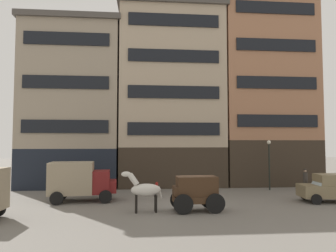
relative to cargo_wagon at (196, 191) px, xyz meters
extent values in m
plane|color=slate|center=(-0.20, 1.42, -1.15)|extent=(120.00, 120.00, 0.00)
cube|color=black|center=(-9.45, 11.48, 0.56)|extent=(8.45, 6.13, 3.41)
cube|color=gray|center=(-9.45, 11.48, 7.85)|extent=(8.45, 6.13, 11.17)
cube|color=#47423D|center=(-9.45, 11.48, 13.68)|extent=(8.95, 6.63, 0.50)
cube|color=black|center=(-9.45, 8.36, 4.13)|extent=(7.10, 0.12, 1.10)
cube|color=black|center=(-9.45, 8.36, 7.85)|extent=(7.10, 0.12, 1.10)
cube|color=black|center=(-9.45, 8.36, 11.57)|extent=(7.10, 0.12, 1.10)
cube|color=#33281E|center=(-0.35, 11.48, 0.61)|extent=(9.46, 6.13, 3.52)
cube|color=tan|center=(-0.35, 11.48, 8.73)|extent=(9.46, 6.13, 12.73)
cube|color=#47423D|center=(-0.35, 11.48, 15.35)|extent=(9.96, 6.63, 0.50)
cube|color=black|center=(-0.35, 8.36, 3.96)|extent=(7.95, 0.12, 1.10)
cube|color=black|center=(-0.35, 8.36, 7.14)|extent=(7.95, 0.12, 1.10)
cube|color=black|center=(-0.35, 8.36, 10.32)|extent=(7.95, 0.12, 1.10)
cube|color=black|center=(-0.35, 8.36, 13.51)|extent=(7.95, 0.12, 1.10)
cube|color=#33281E|center=(8.90, 11.48, 0.92)|extent=(8.75, 6.13, 4.14)
cube|color=#9E6B4C|center=(8.90, 11.48, 9.84)|extent=(8.75, 6.13, 13.69)
cube|color=#47423D|center=(8.90, 11.48, 16.94)|extent=(9.25, 6.63, 0.50)
cube|color=black|center=(8.90, 8.36, 4.71)|extent=(7.35, 0.12, 1.10)
cube|color=black|center=(8.90, 8.36, 8.13)|extent=(7.35, 0.12, 1.10)
cube|color=black|center=(8.90, 8.36, 11.55)|extent=(7.35, 0.12, 1.10)
cube|color=black|center=(8.90, 8.36, 14.98)|extent=(7.35, 0.12, 1.10)
cube|color=#3D2819|center=(0.05, 0.00, -0.45)|extent=(2.74, 1.39, 0.36)
cube|color=#3D2819|center=(0.05, 0.00, 0.28)|extent=(2.33, 1.18, 1.10)
cube|color=#3D2819|center=(-1.10, -0.04, 0.03)|extent=(0.44, 1.05, 0.50)
cylinder|color=black|center=(-0.82, -0.74, -0.60)|extent=(1.10, 0.12, 1.10)
cylinder|color=black|center=(-0.87, 0.68, -0.60)|extent=(1.10, 0.12, 1.10)
cylinder|color=black|center=(0.98, -0.68, -0.60)|extent=(1.10, 0.12, 1.10)
cylinder|color=black|center=(0.93, 0.74, -0.60)|extent=(1.10, 0.12, 1.10)
ellipsoid|color=beige|center=(-2.85, 0.00, 0.10)|extent=(1.72, 0.66, 0.70)
cylinder|color=beige|center=(-3.57, -0.02, 0.70)|extent=(0.67, 0.34, 0.76)
ellipsoid|color=beige|center=(-3.97, -0.04, 1.00)|extent=(0.57, 0.26, 0.30)
cylinder|color=beige|center=(-2.04, 0.03, -0.05)|extent=(0.27, 0.11, 0.65)
cylinder|color=black|center=(-3.39, -0.20, -0.67)|extent=(0.14, 0.14, 0.95)
cylinder|color=black|center=(-3.40, 0.16, -0.67)|extent=(0.14, 0.14, 0.95)
cylinder|color=black|center=(-2.29, -0.16, -0.67)|extent=(0.14, 0.14, 0.95)
cylinder|color=black|center=(-2.31, 0.20, -0.67)|extent=(0.14, 0.14, 0.95)
cube|color=maroon|center=(-5.96, 3.61, 0.12)|extent=(1.55, 1.82, 1.50)
cube|color=maroon|center=(-5.27, 3.67, -0.18)|extent=(1.03, 1.52, 0.80)
cube|color=gray|center=(-7.76, 3.44, 0.42)|extent=(2.96, 2.15, 2.10)
cube|color=silver|center=(-5.52, 3.65, 0.37)|extent=(0.31, 1.37, 0.64)
cylinder|color=black|center=(-5.60, 4.59, -0.73)|extent=(0.86, 0.30, 0.84)
cylinder|color=black|center=(-5.43, 2.70, -0.73)|extent=(0.86, 0.30, 0.84)
cylinder|color=black|center=(-8.59, 4.32, -0.73)|extent=(0.86, 0.30, 0.84)
cylinder|color=black|center=(-8.42, 2.43, -0.73)|extent=(0.86, 0.30, 0.84)
cube|color=#7A6B4C|center=(9.23, 1.86, -0.42)|extent=(3.86, 2.00, 0.80)
cube|color=#7A6B4C|center=(9.38, 1.84, 0.33)|extent=(1.95, 1.63, 0.70)
cube|color=silver|center=(8.53, 1.94, 0.20)|extent=(0.48, 1.34, 0.56)
cylinder|color=black|center=(7.94, 1.16, -0.82)|extent=(0.68, 0.25, 0.66)
cylinder|color=black|center=(8.13, 2.83, -0.82)|extent=(0.68, 0.25, 0.66)
cylinder|color=#38332D|center=(10.20, 6.56, -0.72)|extent=(0.16, 0.16, 0.85)
cylinder|color=#38332D|center=(10.40, 6.56, -0.72)|extent=(0.16, 0.16, 0.85)
cylinder|color=#38332D|center=(10.30, 6.56, 0.01)|extent=(0.51, 0.51, 0.62)
sphere|color=tan|center=(10.30, 6.56, 0.45)|extent=(0.22, 0.22, 0.22)
cylinder|color=#38332D|center=(10.30, 6.56, 0.55)|extent=(0.28, 0.28, 0.02)
cylinder|color=#38332D|center=(10.30, 6.56, 0.60)|extent=(0.18, 0.18, 0.09)
cylinder|color=black|center=(7.49, 7.12, 0.75)|extent=(0.12, 0.12, 3.80)
sphere|color=silver|center=(7.49, 7.12, 2.81)|extent=(0.32, 0.32, 0.32)
cylinder|color=maroon|center=(-1.92, 6.64, -0.80)|extent=(0.24, 0.24, 0.70)
sphere|color=maroon|center=(-1.92, 6.64, -0.43)|extent=(0.22, 0.22, 0.22)
camera|label=1|loc=(-3.09, -17.13, 2.75)|focal=32.04mm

